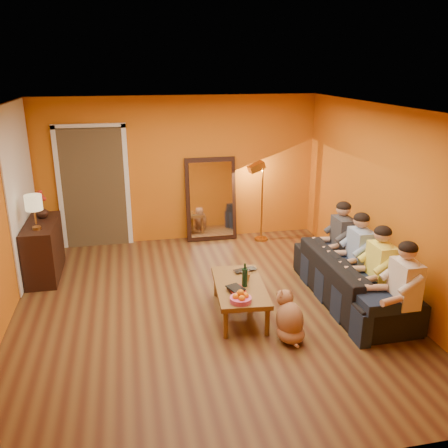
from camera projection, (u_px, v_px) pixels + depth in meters
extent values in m
cube|color=brown|center=(206.00, 308.00, 6.34)|extent=(5.00, 5.50, 0.00)
cube|color=white|center=(203.00, 109.00, 5.51)|extent=(5.00, 5.50, 0.00)
cube|color=#C26316|center=(179.00, 170.00, 8.48)|extent=(5.00, 0.00, 2.60)
cube|color=#C26316|center=(387.00, 204.00, 6.41)|extent=(0.00, 5.50, 2.60)
cube|color=white|center=(21.00, 191.00, 7.07)|extent=(0.02, 1.90, 2.58)
cube|color=#3F2D19|center=(94.00, 187.00, 8.34)|extent=(1.06, 0.30, 2.10)
cube|color=white|center=(60.00, 190.00, 8.12)|extent=(0.08, 0.06, 2.20)
cube|color=white|center=(127.00, 187.00, 8.34)|extent=(0.08, 0.06, 2.20)
cube|color=white|center=(88.00, 126.00, 7.89)|extent=(1.22, 0.06, 0.08)
cube|color=black|center=(211.00, 199.00, 8.65)|extent=(0.92, 0.27, 1.51)
cube|color=white|center=(211.00, 200.00, 8.61)|extent=(0.78, 0.21, 1.35)
cube|color=black|center=(44.00, 249.00, 7.21)|extent=(0.44, 1.18, 0.85)
imported|color=black|center=(352.00, 278.00, 6.47)|extent=(2.24, 0.88, 0.65)
cylinder|color=black|center=(245.00, 275.00, 5.98)|extent=(0.07, 0.07, 0.31)
imported|color=#B27F3F|center=(247.00, 276.00, 6.18)|extent=(0.11, 0.11, 0.10)
imported|color=black|center=(247.00, 271.00, 6.42)|extent=(0.36, 0.28, 0.03)
imported|color=black|center=(230.00, 292.00, 5.84)|extent=(0.19, 0.24, 0.02)
imported|color=#AA2013|center=(230.00, 290.00, 5.85)|extent=(0.20, 0.26, 0.02)
imported|color=black|center=(230.00, 290.00, 5.82)|extent=(0.23, 0.27, 0.02)
imported|color=black|center=(42.00, 212.00, 7.27)|extent=(0.19, 0.19, 0.20)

